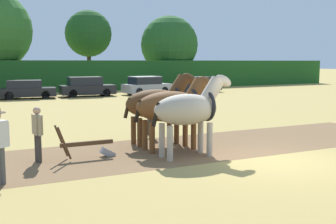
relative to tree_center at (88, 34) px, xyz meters
The scene contains 15 objects.
ground_plane 35.51m from the tree_center, 99.76° to the right, with size 240.00×240.00×0.00m, color #A88E4C.
plowed_furrow_strip 34.33m from the tree_center, 110.65° to the right, with size 27.17×4.27×0.01m, color brown.
hedgerow 8.47m from the tree_center, 144.26° to the right, with size 70.85×1.26×2.93m, color #1E511E.
tree_center is the anchor object (origin of this frame).
tree_center_right 8.99m from the tree_center, 12.46° to the right, with size 6.39×6.39×7.90m.
draft_horse_lead_left 34.14m from the tree_center, 103.31° to the right, with size 2.78×1.06×2.52m.
draft_horse_lead_right 33.07m from the tree_center, 103.69° to the right, with size 2.92×1.12×2.44m.
draft_horse_trail_left 31.99m from the tree_center, 104.07° to the right, with size 2.84×1.12×2.52m.
plow 33.85m from the tree_center, 108.22° to the right, with size 1.79×0.48×1.13m.
farmer_at_plow 34.03m from the tree_center, 110.77° to the right, with size 0.22×0.65×1.59m.
farmer_beside_team 30.36m from the tree_center, 103.90° to the right, with size 0.28×0.64×1.59m.
parked_car_center 14.09m from the tree_center, 129.56° to the right, with size 4.43×2.39×1.41m.
parked_car_center_right 12.04m from the tree_center, 109.45° to the right, with size 4.49×2.08×1.59m.
parked_car_right 12.10m from the tree_center, 82.38° to the right, with size 4.24×2.19×1.57m.
parked_car_far_right 13.67m from the tree_center, 57.49° to the right, with size 4.16×2.00×1.43m.
Camera 1 is at (-8.43, -9.04, 2.86)m, focal length 45.00 mm.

